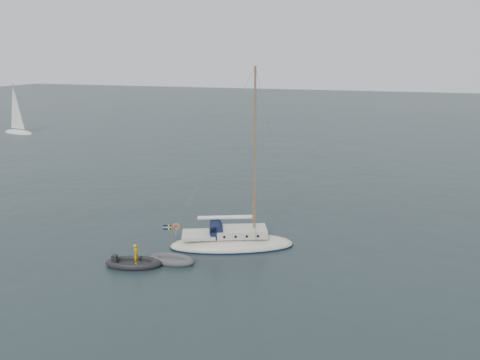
% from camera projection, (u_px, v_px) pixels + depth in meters
% --- Properties ---
extents(ground, '(300.00, 300.00, 0.00)m').
position_uv_depth(ground, '(285.00, 258.00, 29.03)').
color(ground, black).
rests_on(ground, ground).
extents(sailboat, '(8.53, 2.56, 12.15)m').
position_uv_depth(sailboat, '(232.00, 234.00, 30.53)').
color(sailboat, beige).
rests_on(sailboat, ground).
extents(dinghy, '(2.92, 1.32, 0.42)m').
position_uv_depth(dinghy, '(172.00, 260.00, 28.40)').
color(dinghy, '#4A4A4F').
rests_on(dinghy, ground).
extents(rib, '(3.42, 1.56, 1.40)m').
position_uv_depth(rib, '(134.00, 262.00, 27.95)').
color(rib, black).
rests_on(rib, ground).
extents(distant_yacht_a, '(6.43, 3.43, 8.51)m').
position_uv_depth(distant_yacht_a, '(16.00, 111.00, 75.06)').
color(distant_yacht_a, silver).
rests_on(distant_yacht_a, ground).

